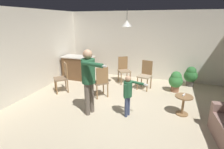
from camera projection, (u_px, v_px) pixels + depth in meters
ground at (121, 113)px, 4.60m from camera, size 7.68×7.68×0.00m
wall_back at (143, 46)px, 7.09m from camera, size 6.40×0.10×2.70m
wall_left at (18, 55)px, 5.19m from camera, size 0.10×6.40×2.70m
kitchen_counter at (78, 68)px, 7.16m from camera, size 1.26×0.66×0.95m
side_table_by_couch at (183, 103)px, 4.46m from camera, size 0.44×0.44×0.52m
person_adult at (89, 75)px, 4.30m from camera, size 0.78×0.61×1.69m
person_child at (128, 92)px, 4.29m from camera, size 0.59×0.30×1.08m
dining_chair_by_counter at (145, 74)px, 6.11m from camera, size 0.51×0.51×1.00m
dining_chair_near_wall at (101, 81)px, 5.42m from camera, size 0.59×0.59×1.00m
dining_chair_centre_back at (124, 69)px, 6.75m from camera, size 0.58×0.58×1.00m
dining_chair_spare at (63, 76)px, 5.85m from camera, size 0.59×0.59×1.00m
potted_plant_corner at (176, 81)px, 5.90m from camera, size 0.47×0.47×0.71m
potted_plant_by_wall at (191, 75)px, 6.41m from camera, size 0.48×0.48×0.73m
spare_remote_on_table at (184, 95)px, 4.42m from camera, size 0.08×0.13×0.04m
ceiling_light_pendant at (127, 23)px, 5.47m from camera, size 0.32×0.32×0.55m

